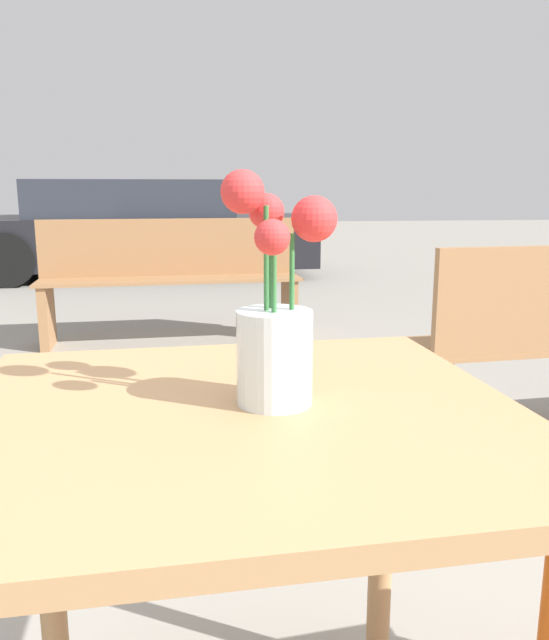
{
  "coord_description": "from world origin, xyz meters",
  "views": [
    {
      "loc": [
        -0.06,
        -0.83,
        1.05
      ],
      "look_at": [
        0.05,
        0.01,
        0.87
      ],
      "focal_mm": 35.0,
      "sensor_mm": 36.0,
      "label": 1
    }
  ],
  "objects_px": {
    "table_front": "(242,491)",
    "flower_vase": "(275,327)",
    "bench_middle": "(171,274)",
    "parked_car": "(136,230)"
  },
  "relations": [
    {
      "from": "table_front",
      "to": "bench_middle",
      "type": "height_order",
      "value": "bench_middle"
    },
    {
      "from": "flower_vase",
      "to": "parked_car",
      "type": "distance_m",
      "value": 7.15
    },
    {
      "from": "flower_vase",
      "to": "bench_middle",
      "type": "relative_size",
      "value": 0.18
    },
    {
      "from": "table_front",
      "to": "flower_vase",
      "type": "relative_size",
      "value": 2.53
    },
    {
      "from": "bench_middle",
      "to": "flower_vase",
      "type": "bearing_deg",
      "value": -85.45
    },
    {
      "from": "table_front",
      "to": "parked_car",
      "type": "height_order",
      "value": "parked_car"
    },
    {
      "from": "table_front",
      "to": "parked_car",
      "type": "relative_size",
      "value": 0.19
    },
    {
      "from": "bench_middle",
      "to": "parked_car",
      "type": "distance_m",
      "value": 3.58
    },
    {
      "from": "flower_vase",
      "to": "table_front",
      "type": "bearing_deg",
      "value": -163.53
    },
    {
      "from": "bench_middle",
      "to": "parked_car",
      "type": "xyz_separation_m",
      "value": [
        -0.54,
        3.53,
        0.09
      ]
    }
  ]
}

